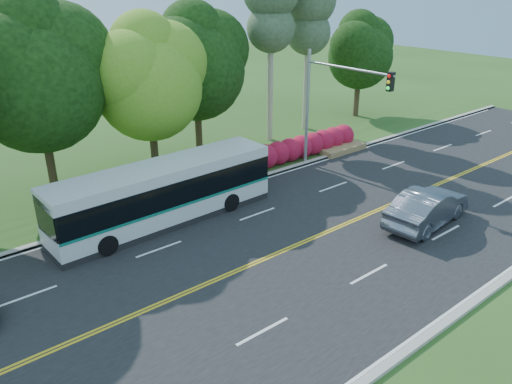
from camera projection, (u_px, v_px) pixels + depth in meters
ground at (315, 238)px, 22.56m from camera, size 120.00×120.00×0.00m
road at (315, 237)px, 22.55m from camera, size 60.00×14.00×0.02m
curb_north at (223, 188)px, 27.61m from camera, size 60.00×0.30×0.15m
curb_south at (461, 312)px, 17.44m from camera, size 60.00×0.30×0.15m
grass_verge at (204, 179)px, 28.94m from camera, size 60.00×4.00×0.10m
lane_markings at (313, 238)px, 22.49m from camera, size 57.60×13.82×0.00m
tree_row at (81, 64)px, 25.52m from camera, size 44.70×9.10×13.84m
bougainvillea_hedge at (304, 147)px, 32.23m from camera, size 9.50×2.25×1.50m
traffic_signal at (331, 95)px, 28.30m from camera, size 0.42×6.10×7.00m
transit_bus at (164, 194)px, 23.44m from camera, size 11.09×2.73×2.89m
sedan at (428, 207)px, 23.45m from camera, size 5.36×2.32×1.72m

